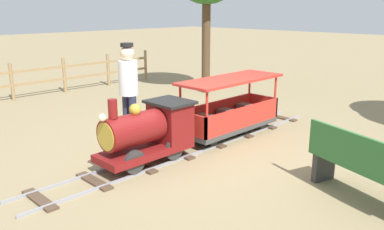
% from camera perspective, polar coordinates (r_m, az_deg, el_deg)
% --- Properties ---
extents(ground_plane, '(60.00, 60.00, 0.00)m').
position_cam_1_polar(ground_plane, '(6.32, 0.78, -4.61)').
color(ground_plane, '#8C7A56').
extents(track, '(0.68, 5.70, 0.04)m').
position_cam_1_polar(track, '(6.26, 0.16, -4.68)').
color(track, gray).
rests_on(track, ground_plane).
extents(locomotive, '(0.64, 1.45, 0.99)m').
position_cam_1_polar(locomotive, '(5.56, -6.19, -2.26)').
color(locomotive, maroon).
rests_on(locomotive, ground_plane).
extents(passenger_car, '(0.74, 2.00, 0.97)m').
position_cam_1_polar(passenger_car, '(6.77, 5.55, 0.43)').
color(passenger_car, '#3F3F3F').
rests_on(passenger_car, ground_plane).
extents(conductor_person, '(0.30, 0.30, 1.62)m').
position_cam_1_polar(conductor_person, '(6.36, -9.13, 4.24)').
color(conductor_person, '#282D47').
rests_on(conductor_person, ground_plane).
extents(park_bench, '(1.36, 0.78, 0.82)m').
position_cam_1_polar(park_bench, '(4.89, 22.94, -6.77)').
color(park_bench, '#2D6B33').
rests_on(park_bench, ground_plane).
extents(fence_section, '(0.08, 6.78, 0.90)m').
position_cam_1_polar(fence_section, '(10.55, -21.16, 5.11)').
color(fence_section, '#93754C').
rests_on(fence_section, ground_plane).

